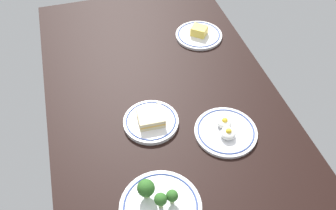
% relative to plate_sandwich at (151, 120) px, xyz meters
% --- Properties ---
extents(dining_table, '(1.52, 0.80, 0.04)m').
position_rel_plate_sandwich_xyz_m(dining_table, '(0.04, -0.07, -0.03)').
color(dining_table, black).
rests_on(dining_table, ground).
extents(plate_sandwich, '(0.18, 0.18, 0.05)m').
position_rel_plate_sandwich_xyz_m(plate_sandwich, '(0.00, 0.00, 0.00)').
color(plate_sandwich, silver).
rests_on(plate_sandwich, dining_table).
extents(plate_broccoli, '(0.23, 0.23, 0.08)m').
position_rel_plate_sandwich_xyz_m(plate_broccoli, '(-0.29, 0.05, 0.00)').
color(plate_broccoli, silver).
rests_on(plate_broccoli, dining_table).
extents(plate_eggs, '(0.20, 0.20, 0.05)m').
position_rel_plate_sandwich_xyz_m(plate_eggs, '(-0.10, -0.22, -0.00)').
color(plate_eggs, silver).
rests_on(plate_eggs, dining_table).
extents(plate_cheese, '(0.19, 0.19, 0.05)m').
position_rel_plate_sandwich_xyz_m(plate_cheese, '(0.40, -0.31, -0.00)').
color(plate_cheese, silver).
rests_on(plate_cheese, dining_table).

